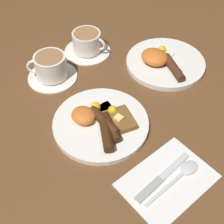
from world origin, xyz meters
TOP-DOWN VIEW (x-y plane):
  - ground_plane at (0.00, 0.00)m, footprint 3.00×3.00m
  - breakfast_plate_near at (0.00, 0.00)m, footprint 0.25×0.25m
  - breakfast_plate_far at (-0.05, 0.30)m, footprint 0.24×0.24m
  - teacup_near at (-0.24, 0.02)m, footprint 0.15×0.15m
  - teacup_far at (-0.26, 0.18)m, footprint 0.15×0.15m
  - napkin at (0.22, -0.00)m, footprint 0.16×0.21m
  - knife at (0.21, -0.01)m, footprint 0.02×0.17m
  - spoon at (0.24, 0.04)m, footprint 0.03×0.16m

SIDE VIEW (x-z plane):
  - ground_plane at x=0.00m, z-range 0.00..0.00m
  - napkin at x=0.22m, z-range 0.00..0.01m
  - knife at x=0.21m, z-range 0.00..0.01m
  - spoon at x=0.24m, z-range 0.00..0.01m
  - breakfast_plate_near at x=0.00m, z-range -0.01..0.04m
  - breakfast_plate_far at x=-0.05m, z-range -0.01..0.04m
  - teacup_far at x=-0.26m, z-range 0.00..0.07m
  - teacup_near at x=-0.24m, z-range 0.00..0.07m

